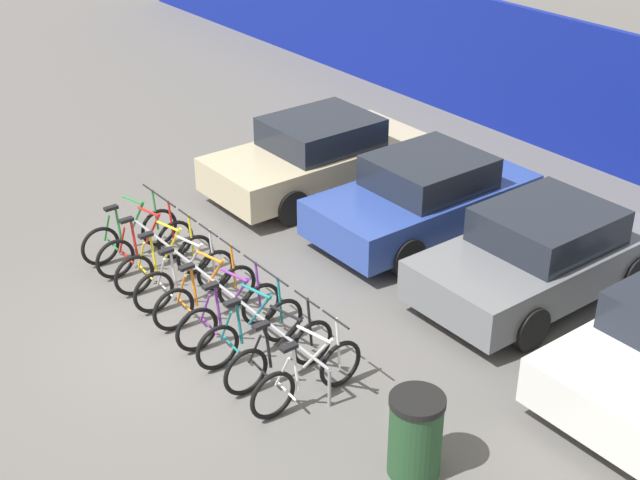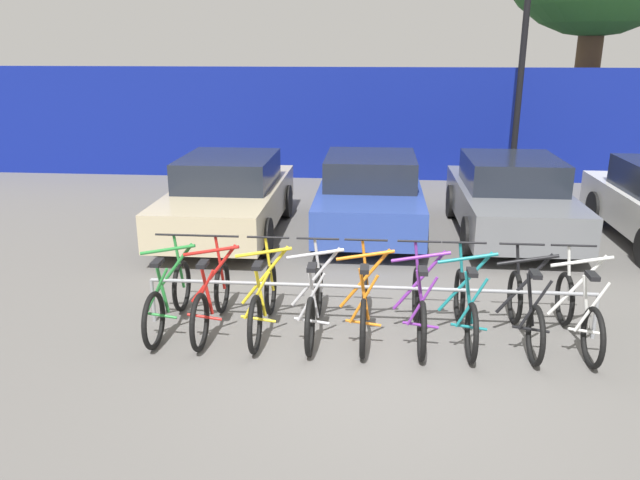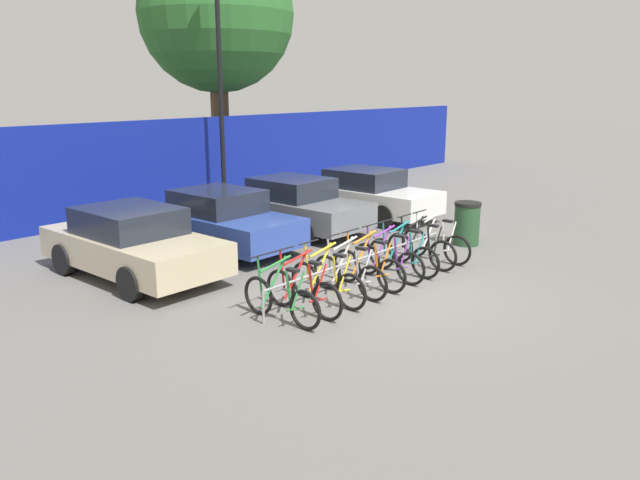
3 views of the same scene
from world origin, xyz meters
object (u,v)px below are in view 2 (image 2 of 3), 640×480
at_px(car_beige, 229,196).
at_px(car_blue, 370,195).
at_px(bicycle_teal, 465,309).
at_px(bicycle_purple, 419,307).
at_px(car_grey, 510,198).
at_px(bicycle_orange, 364,305).
at_px(bicycle_red, 211,300).
at_px(bicycle_yellow, 263,302).
at_px(bike_rack, 368,291).
at_px(bicycle_black, 525,311).
at_px(bicycle_silver, 314,304).
at_px(bicycle_green, 168,298).
at_px(lamp_post, 527,5).
at_px(bicycle_white, 578,313).

height_order(car_beige, car_blue, same).
bearing_deg(bicycle_teal, bicycle_purple, 177.57).
bearing_deg(car_grey, bicycle_orange, -120.21).
bearing_deg(bicycle_red, car_blue, 65.10).
height_order(bicycle_yellow, bicycle_purple, same).
xyz_separation_m(bicycle_purple, bicycle_teal, (0.53, 0.00, 0.00)).
bearing_deg(car_beige, bike_rack, -56.07).
bearing_deg(car_beige, bicycle_black, -42.21).
height_order(bike_rack, bicycle_orange, bicycle_orange).
distance_m(car_beige, car_grey, 5.01).
bearing_deg(bicycle_silver, bike_rack, 10.62).
bearing_deg(bicycle_orange, bicycle_teal, -1.13).
height_order(bicycle_orange, car_blue, car_blue).
distance_m(bike_rack, bicycle_green, 2.39).
bearing_deg(bicycle_purple, car_blue, 98.85).
height_order(bicycle_silver, car_beige, car_beige).
xyz_separation_m(bicycle_red, car_beige, (-0.69, 3.94, 0.31)).
bearing_deg(bicycle_red, bicycle_teal, -1.71).
bearing_deg(bicycle_yellow, lamp_post, 62.52).
relative_size(bicycle_yellow, car_blue, 0.44).
xyz_separation_m(bicycle_yellow, bicycle_teal, (2.36, 0.00, 0.00)).
relative_size(bicycle_yellow, bicycle_black, 1.00).
xyz_separation_m(bicycle_purple, bicycle_white, (1.79, 0.00, 0.00)).
height_order(bicycle_white, car_beige, car_beige).
xyz_separation_m(bicycle_orange, lamp_post, (3.28, 7.97, 3.70)).
relative_size(bicycle_green, bicycle_purple, 1.00).
bearing_deg(bike_rack, car_grey, 59.34).
relative_size(bike_rack, car_grey, 1.33).
bearing_deg(bicycle_teal, bike_rack, 170.04).
bearing_deg(bicycle_purple, bicycle_red, -179.54).
bearing_deg(bicycle_green, bicycle_yellow, -3.95).
relative_size(car_beige, lamp_post, 0.56).
bearing_deg(bicycle_green, car_blue, 57.16).
distance_m(bicycle_red, lamp_post, 10.16).
bearing_deg(bicycle_white, bicycle_silver, 177.01).
relative_size(bike_rack, car_blue, 1.36).
bearing_deg(bicycle_yellow, bicycle_teal, 1.78).
xyz_separation_m(bicycle_yellow, bicycle_silver, (0.61, 0.00, 0.00)).
bearing_deg(car_blue, bicycle_orange, -90.10).
relative_size(bicycle_white, car_grey, 0.43).
distance_m(bicycle_silver, car_grey, 5.27).
bearing_deg(bicycle_orange, bicycle_red, 178.87).
distance_m(bicycle_green, bicycle_black, 4.18).
relative_size(bicycle_red, bicycle_teal, 1.00).
bearing_deg(bicycle_silver, bicycle_purple, -2.77).
distance_m(bicycle_red, bicycle_silver, 1.24).
xyz_separation_m(bike_rack, car_grey, (2.45, 4.13, 0.19)).
height_order(bicycle_yellow, lamp_post, lamp_post).
relative_size(bicycle_black, car_grey, 0.43).
xyz_separation_m(bicycle_red, bicycle_yellow, (0.63, 0.00, 0.00)).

